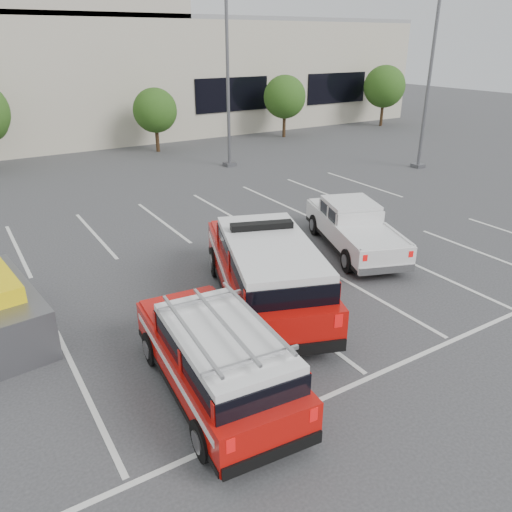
{
  "coord_description": "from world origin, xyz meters",
  "views": [
    {
      "loc": [
        -6.8,
        -9.07,
        6.76
      ],
      "look_at": [
        0.11,
        2.04,
        1.05
      ],
      "focal_mm": 35.0,
      "sensor_mm": 36.0,
      "label": 1
    }
  ],
  "objects_px": {
    "tree_far_right": "(385,88)",
    "fire_chief_suv": "(266,275)",
    "ladder_suv": "(217,363)",
    "tree_right": "(285,98)",
    "light_pole_mid": "(228,71)",
    "white_pickup": "(353,232)",
    "convention_building": "(39,70)",
    "tree_mid_right": "(156,112)",
    "light_pole_right": "(430,71)"
  },
  "relations": [
    {
      "from": "convention_building",
      "to": "fire_chief_suv",
      "type": "distance_m",
      "value": 31.02
    },
    {
      "from": "tree_right",
      "to": "white_pickup",
      "type": "height_order",
      "value": "tree_right"
    },
    {
      "from": "light_pole_mid",
      "to": "white_pickup",
      "type": "relative_size",
      "value": 1.84
    },
    {
      "from": "convention_building",
      "to": "white_pickup",
      "type": "bearing_deg",
      "value": -81.38
    },
    {
      "from": "light_pole_right",
      "to": "fire_chief_suv",
      "type": "height_order",
      "value": "light_pole_right"
    },
    {
      "from": "tree_far_right",
      "to": "light_pole_mid",
      "type": "height_order",
      "value": "light_pole_mid"
    },
    {
      "from": "tree_far_right",
      "to": "fire_chief_suv",
      "type": "height_order",
      "value": "tree_far_right"
    },
    {
      "from": "convention_building",
      "to": "tree_right",
      "type": "xyz_separation_m",
      "value": [
        14.91,
        -9.82,
        -1.95
      ]
    },
    {
      "from": "fire_chief_suv",
      "to": "white_pickup",
      "type": "xyz_separation_m",
      "value": [
        4.75,
        1.75,
        -0.26
      ]
    },
    {
      "from": "tree_far_right",
      "to": "light_pole_mid",
      "type": "relative_size",
      "value": 0.47
    },
    {
      "from": "tree_right",
      "to": "white_pickup",
      "type": "bearing_deg",
      "value": -118.69
    },
    {
      "from": "white_pickup",
      "to": "tree_right",
      "type": "bearing_deg",
      "value": 81.63
    },
    {
      "from": "ladder_suv",
      "to": "fire_chief_suv",
      "type": "bearing_deg",
      "value": 47.5
    },
    {
      "from": "convention_building",
      "to": "light_pole_mid",
      "type": "xyz_separation_m",
      "value": [
        6.82,
        -15.86,
        0.47
      ]
    },
    {
      "from": "tree_mid_right",
      "to": "light_pole_right",
      "type": "height_order",
      "value": "light_pole_right"
    },
    {
      "from": "convention_building",
      "to": "ladder_suv",
      "type": "relative_size",
      "value": 11.93
    },
    {
      "from": "tree_mid_right",
      "to": "ladder_suv",
      "type": "distance_m",
      "value": 25.05
    },
    {
      "from": "tree_right",
      "to": "fire_chief_suv",
      "type": "distance_m",
      "value": 26.0
    },
    {
      "from": "tree_mid_right",
      "to": "white_pickup",
      "type": "height_order",
      "value": "tree_mid_right"
    },
    {
      "from": "tree_right",
      "to": "tree_far_right",
      "type": "distance_m",
      "value": 10.0
    },
    {
      "from": "convention_building",
      "to": "tree_mid_right",
      "type": "height_order",
      "value": "convention_building"
    },
    {
      "from": "light_pole_right",
      "to": "light_pole_mid",
      "type": "bearing_deg",
      "value": 146.31
    },
    {
      "from": "tree_mid_right",
      "to": "fire_chief_suv",
      "type": "bearing_deg",
      "value": -104.09
    },
    {
      "from": "tree_far_right",
      "to": "white_pickup",
      "type": "bearing_deg",
      "value": -136.88
    },
    {
      "from": "white_pickup",
      "to": "convention_building",
      "type": "bearing_deg",
      "value": 118.94
    },
    {
      "from": "tree_mid_right",
      "to": "light_pole_mid",
      "type": "height_order",
      "value": "light_pole_mid"
    },
    {
      "from": "tree_far_right",
      "to": "fire_chief_suv",
      "type": "xyz_separation_m",
      "value": [
        -25.26,
        -20.96,
        -2.13
      ]
    },
    {
      "from": "tree_mid_right",
      "to": "white_pickup",
      "type": "xyz_separation_m",
      "value": [
        -0.51,
        -19.21,
        -1.86
      ]
    },
    {
      "from": "tree_right",
      "to": "tree_far_right",
      "type": "bearing_deg",
      "value": 0.0
    },
    {
      "from": "tree_mid_right",
      "to": "white_pickup",
      "type": "distance_m",
      "value": 19.31
    },
    {
      "from": "light_pole_mid",
      "to": "fire_chief_suv",
      "type": "relative_size",
      "value": 1.52
    },
    {
      "from": "tree_mid_right",
      "to": "light_pole_right",
      "type": "relative_size",
      "value": 0.39
    },
    {
      "from": "convention_building",
      "to": "tree_right",
      "type": "bearing_deg",
      "value": -33.37
    },
    {
      "from": "light_pole_mid",
      "to": "ladder_suv",
      "type": "height_order",
      "value": "light_pole_mid"
    },
    {
      "from": "convention_building",
      "to": "light_pole_mid",
      "type": "bearing_deg",
      "value": -66.74
    },
    {
      "from": "light_pole_right",
      "to": "white_pickup",
      "type": "relative_size",
      "value": 1.84
    },
    {
      "from": "ladder_suv",
      "to": "light_pole_right",
      "type": "bearing_deg",
      "value": 36.08
    },
    {
      "from": "tree_far_right",
      "to": "white_pickup",
      "type": "xyz_separation_m",
      "value": [
        -20.51,
        -19.21,
        -2.4
      ]
    },
    {
      "from": "convention_building",
      "to": "light_pole_right",
      "type": "relative_size",
      "value": 5.86
    },
    {
      "from": "tree_mid_right",
      "to": "light_pole_mid",
      "type": "xyz_separation_m",
      "value": [
        1.91,
        -6.05,
        2.68
      ]
    },
    {
      "from": "tree_mid_right",
      "to": "tree_right",
      "type": "xyz_separation_m",
      "value": [
        10.0,
        0.0,
        0.27
      ]
    },
    {
      "from": "tree_mid_right",
      "to": "tree_far_right",
      "type": "bearing_deg",
      "value": 0.0
    },
    {
      "from": "tree_far_right",
      "to": "light_pole_mid",
      "type": "bearing_deg",
      "value": -161.52
    },
    {
      "from": "tree_far_right",
      "to": "ladder_suv",
      "type": "distance_m",
      "value": 36.81
    },
    {
      "from": "light_pole_right",
      "to": "tree_right",
      "type": "bearing_deg",
      "value": 94.31
    },
    {
      "from": "tree_far_right",
      "to": "light_pole_right",
      "type": "height_order",
      "value": "light_pole_right"
    },
    {
      "from": "tree_mid_right",
      "to": "ladder_suv",
      "type": "xyz_separation_m",
      "value": [
        -8.14,
        -23.62,
        -1.73
      ]
    },
    {
      "from": "ladder_suv",
      "to": "tree_right",
      "type": "bearing_deg",
      "value": 57.27
    },
    {
      "from": "fire_chief_suv",
      "to": "tree_mid_right",
      "type": "bearing_deg",
      "value": 95.85
    },
    {
      "from": "convention_building",
      "to": "ladder_suv",
      "type": "bearing_deg",
      "value": -95.52
    }
  ]
}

